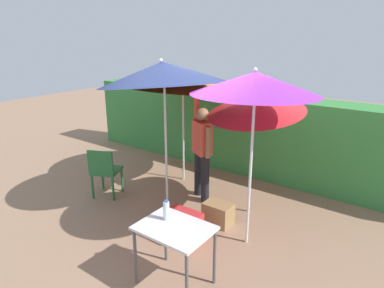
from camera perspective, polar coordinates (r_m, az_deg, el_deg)
ground_plane at (r=5.51m, az=-1.88°, el=-11.73°), size 24.00×24.00×0.00m
hedge_row at (r=7.03m, az=9.70°, el=1.76°), size 8.00×0.70×1.60m
umbrella_rainbow at (r=4.14m, az=10.55°, el=9.96°), size 1.56×1.57×2.36m
umbrella_orange at (r=5.10m, az=-4.93°, el=11.70°), size 1.99×1.97×2.51m
umbrella_yellow at (r=5.05m, az=10.61°, el=6.56°), size 1.46×1.46×2.03m
umbrella_navy at (r=6.24m, az=-1.67°, el=10.73°), size 2.07×2.09×2.25m
person_vendor at (r=5.68m, az=1.68°, el=-0.48°), size 0.52×0.37×1.88m
chair_plastic at (r=6.05m, az=-14.48°, el=-4.18°), size 0.58×0.58×0.89m
cooler_box at (r=4.85m, az=-1.91°, el=-13.63°), size 0.51×0.43×0.38m
crate_cardboard at (r=5.22m, az=4.40°, el=-11.56°), size 0.42×0.29×0.33m
folding_table at (r=3.85m, az=-2.94°, el=-14.87°), size 0.80×0.60×0.74m
bottle_water at (r=3.88m, az=-4.33°, el=-11.08°), size 0.07×0.07×0.24m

